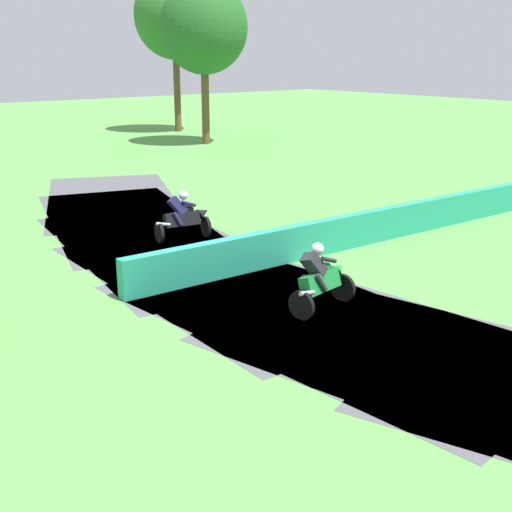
# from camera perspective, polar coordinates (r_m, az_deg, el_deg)

# --- Properties ---
(ground_plane) EXTENTS (120.00, 120.00, 0.00)m
(ground_plane) POSITION_cam_1_polar(r_m,az_deg,el_deg) (15.57, -3.46, -1.93)
(ground_plane) COLOR #569947
(track_asphalt) EXTENTS (8.78, 29.53, 0.01)m
(track_asphalt) POSITION_cam_1_polar(r_m,az_deg,el_deg) (16.02, -0.95, -1.33)
(track_asphalt) COLOR #515156
(track_asphalt) RESTS_ON ground
(safety_barrier) EXTENTS (16.64, 0.96, 0.90)m
(safety_barrier) POSITION_cam_1_polar(r_m,az_deg,el_deg) (19.19, 11.41, 2.82)
(safety_barrier) COLOR #239375
(safety_barrier) RESTS_ON ground
(motorcycle_lead_black) EXTENTS (1.72, 1.02, 1.43)m
(motorcycle_lead_black) POSITION_cam_1_polar(r_m,az_deg,el_deg) (18.82, -6.20, 3.38)
(motorcycle_lead_black) COLOR black
(motorcycle_lead_black) RESTS_ON ground
(motorcycle_chase_green) EXTENTS (1.67, 0.96, 1.43)m
(motorcycle_chase_green) POSITION_cam_1_polar(r_m,az_deg,el_deg) (13.67, 5.64, -1.89)
(motorcycle_chase_green) COLOR black
(motorcycle_chase_green) RESTS_ON ground
(tree_far_left) EXTENTS (4.86, 4.86, 8.97)m
(tree_far_left) POSITION_cam_1_polar(r_m,az_deg,el_deg) (38.86, -4.50, 18.95)
(tree_far_left) COLOR brown
(tree_far_left) RESTS_ON ground
(tree_far_right) EXTENTS (5.19, 5.19, 10.04)m
(tree_far_right) POSITION_cam_1_polar(r_m,az_deg,el_deg) (45.52, -6.99, 19.73)
(tree_far_right) COLOR brown
(tree_far_right) RESTS_ON ground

